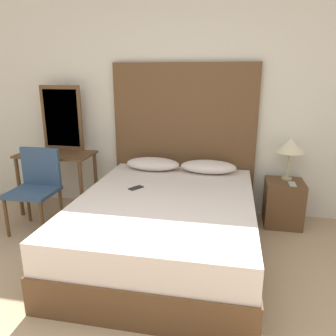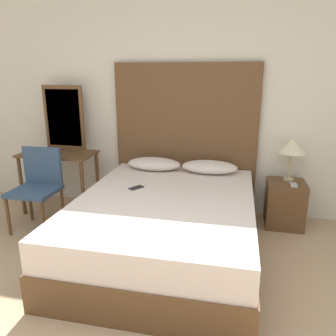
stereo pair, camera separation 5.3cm
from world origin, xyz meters
name	(u,v)px [view 2 (the right image)]	position (x,y,z in m)	size (l,w,h in m)	color
wall_back	(184,102)	(0.00, 2.74, 1.35)	(10.00, 0.06, 2.70)	silver
bed	(166,225)	(0.03, 1.58, 0.28)	(1.63, 2.11, 0.57)	brown
headboard	(185,140)	(0.03, 2.66, 0.90)	(1.71, 0.05, 1.80)	brown
pillow_left	(154,164)	(-0.30, 2.42, 0.64)	(0.63, 0.33, 0.14)	silver
pillow_right	(209,167)	(0.36, 2.42, 0.64)	(0.63, 0.33, 0.14)	silver
phone_on_bed	(136,188)	(-0.31, 1.75, 0.58)	(0.14, 0.16, 0.01)	#232328
nightstand	(285,204)	(1.22, 2.44, 0.26)	(0.41, 0.39, 0.52)	brown
table_lamp	(292,146)	(1.24, 2.51, 0.91)	(0.31, 0.31, 0.48)	tan
phone_on_nightstand	(294,185)	(1.27, 2.34, 0.52)	(0.07, 0.15, 0.01)	#B7B7BC
vanity_desk	(59,164)	(-1.47, 2.30, 0.61)	(0.88, 0.49, 0.75)	brown
vanity_mirror	(64,118)	(-1.47, 2.52, 1.14)	(0.52, 0.03, 0.79)	brown
chair	(38,183)	(-1.47, 1.84, 0.52)	(0.47, 0.45, 0.89)	#334C6B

